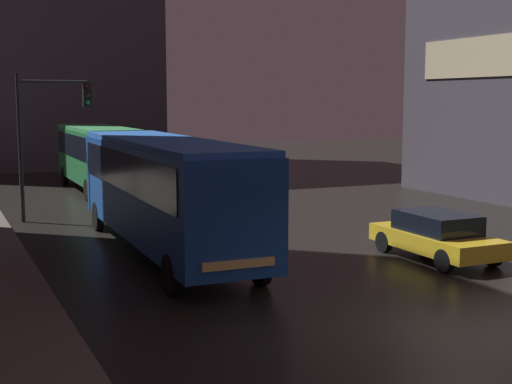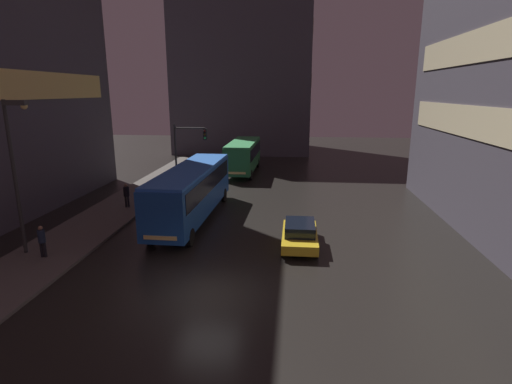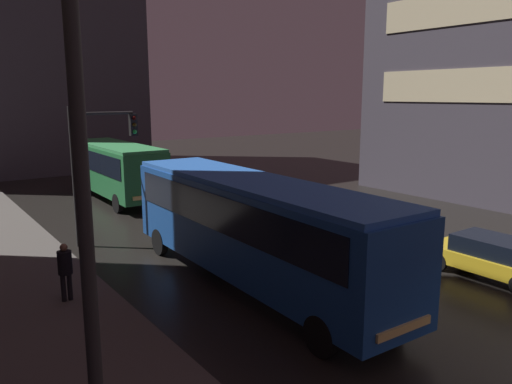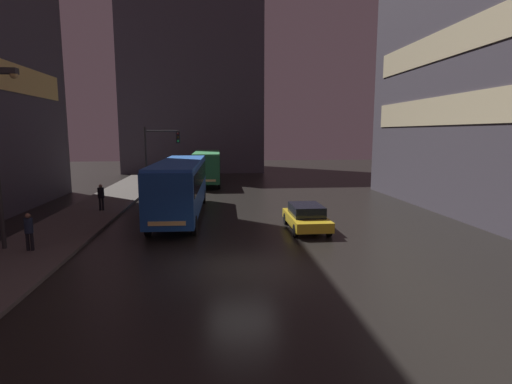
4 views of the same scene
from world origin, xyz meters
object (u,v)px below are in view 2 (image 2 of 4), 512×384
at_px(traffic_light_main, 187,147).
at_px(pedestrian_mid, 126,193).
at_px(bus_near, 192,188).
at_px(street_lamp_sidewalk, 16,155).
at_px(pedestrian_near, 42,239).
at_px(bus_far, 243,154).
at_px(car_taxi, 300,234).

bearing_deg(traffic_light_main, pedestrian_mid, -117.60).
height_order(bus_near, street_lamp_sidewalk, street_lamp_sidewalk).
xyz_separation_m(bus_near, street_lamp_sidewalk, (-6.83, -6.65, 3.09)).
bearing_deg(bus_near, pedestrian_near, 52.15).
bearing_deg(bus_near, bus_far, -93.55).
distance_m(bus_far, pedestrian_mid, 15.28).
relative_size(bus_near, bus_far, 1.26).
bearing_deg(pedestrian_mid, pedestrian_near, -51.84).
relative_size(car_taxi, pedestrian_mid, 2.47).
distance_m(car_taxi, street_lamp_sidewalk, 14.73).
relative_size(pedestrian_near, traffic_light_main, 0.29).
distance_m(bus_far, street_lamp_sidewalk, 23.91).
distance_m(bus_near, bus_far, 15.65).
relative_size(bus_near, pedestrian_mid, 7.09).
bearing_deg(bus_near, street_lamp_sidewalk, 45.57).
relative_size(traffic_light_main, street_lamp_sidewalk, 0.73).
relative_size(pedestrian_near, street_lamp_sidewalk, 0.21).
bearing_deg(pedestrian_mid, car_taxi, 15.78).
bearing_deg(street_lamp_sidewalk, pedestrian_mid, 79.44).
bearing_deg(car_taxi, street_lamp_sidewalk, 10.64).
bearing_deg(pedestrian_near, pedestrian_mid, 126.40).
distance_m(pedestrian_mid, traffic_light_main, 6.90).
height_order(traffic_light_main, street_lamp_sidewalk, street_lamp_sidewalk).
xyz_separation_m(pedestrian_near, pedestrian_mid, (0.54, 8.94, 0.08)).
xyz_separation_m(bus_near, bus_far, (1.34, 15.59, -0.12)).
bearing_deg(traffic_light_main, car_taxi, -51.40).
height_order(bus_near, car_taxi, bus_near).
xyz_separation_m(bus_far, car_taxi, (5.61, -19.66, -1.30)).
bearing_deg(street_lamp_sidewalk, traffic_light_main, 72.20).
xyz_separation_m(bus_far, traffic_light_main, (-3.63, -8.09, 1.76)).
xyz_separation_m(bus_far, pedestrian_mid, (-6.59, -13.76, -0.83)).
height_order(bus_near, traffic_light_main, traffic_light_main).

